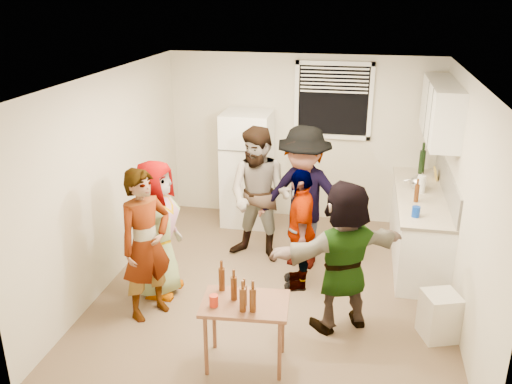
% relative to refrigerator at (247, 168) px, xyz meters
% --- Properties ---
extents(room, '(4.00, 4.50, 2.50)m').
position_rel_refrigerator_xyz_m(room, '(0.75, -1.88, -0.85)').
color(room, beige).
rests_on(room, ground).
extents(window, '(1.12, 0.10, 1.06)m').
position_rel_refrigerator_xyz_m(window, '(1.20, 0.33, 1.00)').
color(window, white).
rests_on(window, room).
extents(refrigerator, '(0.70, 0.70, 1.70)m').
position_rel_refrigerator_xyz_m(refrigerator, '(0.00, 0.00, 0.00)').
color(refrigerator, white).
rests_on(refrigerator, ground).
extents(counter_lower, '(0.60, 2.20, 0.86)m').
position_rel_refrigerator_xyz_m(counter_lower, '(2.45, -0.73, -0.42)').
color(counter_lower, white).
rests_on(counter_lower, ground).
extents(countertop, '(0.64, 2.22, 0.04)m').
position_rel_refrigerator_xyz_m(countertop, '(2.45, -0.73, 0.03)').
color(countertop, beige).
rests_on(countertop, counter_lower).
extents(backsplash, '(0.03, 2.20, 0.36)m').
position_rel_refrigerator_xyz_m(backsplash, '(2.74, -0.73, 0.23)').
color(backsplash, '#B6B1A7').
rests_on(backsplash, countertop).
extents(upper_cabinets, '(0.34, 1.60, 0.70)m').
position_rel_refrigerator_xyz_m(upper_cabinets, '(2.58, -0.53, 1.10)').
color(upper_cabinets, white).
rests_on(upper_cabinets, room).
extents(kettle, '(0.29, 0.26, 0.20)m').
position_rel_refrigerator_xyz_m(kettle, '(2.40, -0.54, 0.05)').
color(kettle, silver).
rests_on(kettle, countertop).
extents(paper_towel, '(0.11, 0.11, 0.23)m').
position_rel_refrigerator_xyz_m(paper_towel, '(2.43, -0.68, 0.05)').
color(paper_towel, white).
rests_on(paper_towel, countertop).
extents(wine_bottle, '(0.08, 0.08, 0.33)m').
position_rel_refrigerator_xyz_m(wine_bottle, '(2.50, 0.12, 0.05)').
color(wine_bottle, black).
rests_on(wine_bottle, countertop).
extents(beer_bottle_counter, '(0.06, 0.06, 0.22)m').
position_rel_refrigerator_xyz_m(beer_bottle_counter, '(2.35, -1.02, 0.05)').
color(beer_bottle_counter, '#47230C').
rests_on(beer_bottle_counter, countertop).
extents(blue_cup, '(0.09, 0.09, 0.12)m').
position_rel_refrigerator_xyz_m(blue_cup, '(2.31, -1.51, 0.05)').
color(blue_cup, '#0832A5').
rests_on(blue_cup, countertop).
extents(picture_frame, '(0.02, 0.19, 0.16)m').
position_rel_refrigerator_xyz_m(picture_frame, '(2.67, -0.10, 0.13)').
color(picture_frame, gold).
rests_on(picture_frame, countertop).
extents(trash_bin, '(0.43, 0.43, 0.50)m').
position_rel_refrigerator_xyz_m(trash_bin, '(2.54, -2.51, -0.60)').
color(trash_bin, silver).
rests_on(trash_bin, ground).
extents(serving_table, '(0.84, 0.60, 0.67)m').
position_rel_refrigerator_xyz_m(serving_table, '(0.70, -3.32, -0.85)').
color(serving_table, brown).
rests_on(serving_table, ground).
extents(beer_bottle_table, '(0.05, 0.05, 0.20)m').
position_rel_refrigerator_xyz_m(beer_bottle_table, '(0.70, -3.37, -0.18)').
color(beer_bottle_table, '#47230C').
rests_on(beer_bottle_table, serving_table).
extents(red_cup, '(0.08, 0.08, 0.11)m').
position_rel_refrigerator_xyz_m(red_cup, '(0.43, -3.43, -0.18)').
color(red_cup, '#B12712').
rests_on(red_cup, serving_table).
extents(guest_grey, '(1.67, 0.90, 0.52)m').
position_rel_refrigerator_xyz_m(guest_grey, '(-0.57, -2.24, -0.85)').
color(guest_grey, gray).
rests_on(guest_grey, ground).
extents(guest_stripe, '(1.73, 1.44, 0.40)m').
position_rel_refrigerator_xyz_m(guest_stripe, '(-0.51, -2.69, -0.85)').
color(guest_stripe, '#141933').
rests_on(guest_stripe, ground).
extents(guest_back_left, '(1.21, 1.92, 0.67)m').
position_rel_refrigerator_xyz_m(guest_back_left, '(0.41, -1.16, -0.85)').
color(guest_back_left, brown).
rests_on(guest_back_left, ground).
extents(guest_back_right, '(1.62, 2.08, 0.68)m').
position_rel_refrigerator_xyz_m(guest_back_right, '(0.98, -1.23, -0.85)').
color(guest_back_right, '#424246').
rests_on(guest_back_right, ground).
extents(guest_black, '(1.59, 1.07, 0.36)m').
position_rel_refrigerator_xyz_m(guest_black, '(1.01, -1.75, -0.85)').
color(guest_black, black).
rests_on(guest_black, ground).
extents(guest_orange, '(2.13, 2.17, 0.48)m').
position_rel_refrigerator_xyz_m(guest_orange, '(1.55, -2.50, -0.85)').
color(guest_orange, '#EA9C50').
rests_on(guest_orange, ground).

